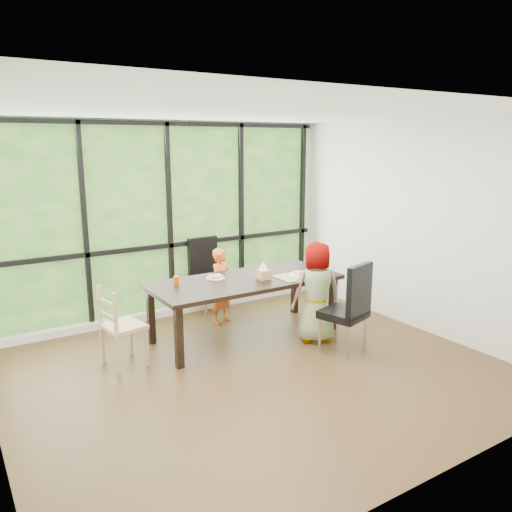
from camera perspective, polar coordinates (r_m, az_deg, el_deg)
name	(u,v)px	position (r m, az deg, el deg)	size (l,w,h in m)	color
ground	(254,369)	(5.65, -0.22, -12.58)	(5.00, 5.00, 0.00)	black
back_wall	(168,220)	(7.19, -9.83, 4.00)	(5.00, 5.00, 0.00)	silver
foliage_backdrop	(169,220)	(7.18, -9.77, 3.99)	(4.80, 0.02, 2.65)	#22471A
window_mullions	(170,221)	(7.14, -9.64, 3.95)	(4.80, 0.06, 2.65)	black
window_sill	(174,311)	(7.41, -9.15, -6.08)	(4.80, 0.12, 0.10)	silver
dining_table	(245,308)	(6.41, -1.24, -5.83)	(2.37, 1.03, 0.75)	black
chair_window_leather	(210,276)	(7.27, -5.19, -2.30)	(0.46, 0.46, 1.08)	black
chair_interior_leather	(343,307)	(5.99, 9.79, -5.70)	(0.46, 0.46, 1.08)	black
chair_end_beech	(123,326)	(5.77, -14.66, -7.62)	(0.42, 0.40, 0.90)	tan
child_toddler	(221,286)	(6.89, -3.91, -3.35)	(0.37, 0.25, 1.03)	#DB571B
child_older	(318,292)	(6.28, 6.99, -3.98)	(0.61, 0.40, 1.24)	gray
placemat	(297,276)	(6.44, 4.58, -2.28)	(0.52, 0.38, 0.01)	tan
plate_far	(216,278)	(6.34, -4.55, -2.48)	(0.23, 0.23, 0.01)	white
plate_near	(298,275)	(6.50, 4.76, -2.10)	(0.23, 0.23, 0.01)	white
orange_cup	(176,281)	(6.11, -8.93, -2.74)	(0.07, 0.07, 0.10)	#E34408
green_cup	(322,269)	(6.59, 7.45, -1.45)	(0.08, 0.08, 0.13)	#4AD931
white_mug	(314,264)	(6.96, 6.52, -0.89)	(0.08, 0.08, 0.08)	white
tissue_box	(263,274)	(6.28, 0.83, -2.09)	(0.14, 0.14, 0.12)	tan
crepe_rolls_far	(216,276)	(6.34, -4.55, -2.26)	(0.20, 0.12, 0.04)	tan
crepe_rolls_near	(298,273)	(6.50, 4.77, -1.89)	(0.10, 0.12, 0.04)	tan
straw_white	(176,273)	(6.09, -8.96, -1.91)	(0.01, 0.01, 0.20)	white
straw_pink	(323,261)	(6.57, 7.48, -0.56)	(0.01, 0.01, 0.20)	pink
tissue	(263,265)	(6.26, 0.83, -1.07)	(0.12, 0.12, 0.11)	white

